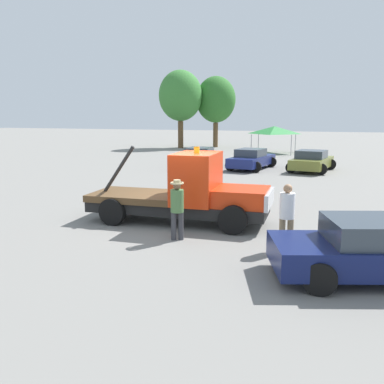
{
  "coord_description": "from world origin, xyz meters",
  "views": [
    {
      "loc": [
        4.98,
        -12.92,
        3.54
      ],
      "look_at": [
        0.5,
        0.0,
        1.05
      ],
      "focal_mm": 40.0,
      "sensor_mm": 36.0,
      "label": 1
    }
  ],
  "objects_px": {
    "person_near_truck": "(287,212)",
    "canopy_tent_green": "(274,130)",
    "traffic_cone": "(263,191)",
    "person_at_hood": "(177,205)",
    "parked_car_charcoal": "(201,157)",
    "parked_car_navy": "(252,159)",
    "tree_left": "(180,96)",
    "tree_center": "(216,100)",
    "parked_car_olive": "(312,161)",
    "tow_truck": "(189,194)",
    "foreground_car": "(384,250)"
  },
  "relations": [
    {
      "from": "person_near_truck",
      "to": "canopy_tent_green",
      "type": "bearing_deg",
      "value": 170.88
    },
    {
      "from": "traffic_cone",
      "to": "person_at_hood",
      "type": "bearing_deg",
      "value": -99.07
    },
    {
      "from": "parked_car_charcoal",
      "to": "traffic_cone",
      "type": "bearing_deg",
      "value": -150.69
    },
    {
      "from": "parked_car_navy",
      "to": "canopy_tent_green",
      "type": "xyz_separation_m",
      "value": [
        -0.36,
        12.16,
        1.47
      ]
    },
    {
      "from": "tree_left",
      "to": "tree_center",
      "type": "height_order",
      "value": "tree_left"
    },
    {
      "from": "tree_left",
      "to": "canopy_tent_green",
      "type": "bearing_deg",
      "value": -16.49
    },
    {
      "from": "parked_car_navy",
      "to": "parked_car_olive",
      "type": "xyz_separation_m",
      "value": [
        3.81,
        0.06,
        -0.0
      ]
    },
    {
      "from": "tow_truck",
      "to": "traffic_cone",
      "type": "relative_size",
      "value": 11.06
    },
    {
      "from": "parked_car_navy",
      "to": "canopy_tent_green",
      "type": "relative_size",
      "value": 1.35
    },
    {
      "from": "person_near_truck",
      "to": "parked_car_olive",
      "type": "relative_size",
      "value": 0.4
    },
    {
      "from": "foreground_car",
      "to": "parked_car_olive",
      "type": "height_order",
      "value": "same"
    },
    {
      "from": "canopy_tent_green",
      "to": "person_near_truck",
      "type": "bearing_deg",
      "value": -80.9
    },
    {
      "from": "person_near_truck",
      "to": "parked_car_navy",
      "type": "distance_m",
      "value": 17.11
    },
    {
      "from": "person_at_hood",
      "to": "traffic_cone",
      "type": "relative_size",
      "value": 3.16
    },
    {
      "from": "traffic_cone",
      "to": "person_near_truck",
      "type": "bearing_deg",
      "value": -75.68
    },
    {
      "from": "tree_center",
      "to": "traffic_cone",
      "type": "height_order",
      "value": "tree_center"
    },
    {
      "from": "tree_left",
      "to": "parked_car_navy",
      "type": "bearing_deg",
      "value": -54.9
    },
    {
      "from": "foreground_car",
      "to": "tow_truck",
      "type": "bearing_deg",
      "value": 132.01
    },
    {
      "from": "person_at_hood",
      "to": "parked_car_navy",
      "type": "relative_size",
      "value": 0.36
    },
    {
      "from": "foreground_car",
      "to": "canopy_tent_green",
      "type": "height_order",
      "value": "canopy_tent_green"
    },
    {
      "from": "tow_truck",
      "to": "tree_center",
      "type": "height_order",
      "value": "tree_center"
    },
    {
      "from": "canopy_tent_green",
      "to": "tree_center",
      "type": "distance_m",
      "value": 9.47
    },
    {
      "from": "canopy_tent_green",
      "to": "tree_left",
      "type": "height_order",
      "value": "tree_left"
    },
    {
      "from": "parked_car_charcoal",
      "to": "person_near_truck",
      "type": "bearing_deg",
      "value": -158.12
    },
    {
      "from": "tow_truck",
      "to": "foreground_car",
      "type": "bearing_deg",
      "value": -32.63
    },
    {
      "from": "foreground_car",
      "to": "person_near_truck",
      "type": "bearing_deg",
      "value": 130.32
    },
    {
      "from": "canopy_tent_green",
      "to": "person_at_hood",
      "type": "bearing_deg",
      "value": -86.91
    },
    {
      "from": "tow_truck",
      "to": "tree_center",
      "type": "relative_size",
      "value": 0.8
    },
    {
      "from": "traffic_cone",
      "to": "parked_car_olive",
      "type": "bearing_deg",
      "value": 81.29
    },
    {
      "from": "person_at_hood",
      "to": "tow_truck",
      "type": "bearing_deg",
      "value": 166.38
    },
    {
      "from": "parked_car_olive",
      "to": "tree_left",
      "type": "height_order",
      "value": "tree_left"
    },
    {
      "from": "foreground_car",
      "to": "traffic_cone",
      "type": "height_order",
      "value": "foreground_car"
    },
    {
      "from": "parked_car_charcoal",
      "to": "tree_left",
      "type": "relative_size",
      "value": 0.57
    },
    {
      "from": "parked_car_olive",
      "to": "traffic_cone",
      "type": "bearing_deg",
      "value": -179.41
    },
    {
      "from": "foreground_car",
      "to": "person_at_hood",
      "type": "relative_size",
      "value": 3.01
    },
    {
      "from": "parked_car_charcoal",
      "to": "traffic_cone",
      "type": "relative_size",
      "value": 8.43
    },
    {
      "from": "person_at_hood",
      "to": "parked_car_charcoal",
      "type": "height_order",
      "value": "person_at_hood"
    },
    {
      "from": "parked_car_olive",
      "to": "person_near_truck",
      "type": "bearing_deg",
      "value": -169.19
    },
    {
      "from": "parked_car_charcoal",
      "to": "tree_center",
      "type": "distance_m",
      "value": 18.65
    },
    {
      "from": "canopy_tent_green",
      "to": "parked_car_olive",
      "type": "bearing_deg",
      "value": -71.02
    },
    {
      "from": "tree_left",
      "to": "traffic_cone",
      "type": "height_order",
      "value": "tree_left"
    },
    {
      "from": "person_near_truck",
      "to": "person_at_hood",
      "type": "xyz_separation_m",
      "value": [
        -3.05,
        -0.08,
        0.0
      ]
    },
    {
      "from": "foreground_car",
      "to": "tree_center",
      "type": "relative_size",
      "value": 0.69
    },
    {
      "from": "tow_truck",
      "to": "canopy_tent_green",
      "type": "relative_size",
      "value": 1.69
    },
    {
      "from": "person_at_hood",
      "to": "parked_car_charcoal",
      "type": "bearing_deg",
      "value": 172.17
    },
    {
      "from": "person_at_hood",
      "to": "canopy_tent_green",
      "type": "height_order",
      "value": "canopy_tent_green"
    },
    {
      "from": "parked_car_navy",
      "to": "canopy_tent_green",
      "type": "height_order",
      "value": "canopy_tent_green"
    },
    {
      "from": "person_near_truck",
      "to": "tree_left",
      "type": "relative_size",
      "value": 0.22
    },
    {
      "from": "tree_left",
      "to": "traffic_cone",
      "type": "xyz_separation_m",
      "value": [
        13.08,
        -24.49,
        -5.19
      ]
    },
    {
      "from": "tow_truck",
      "to": "parked_car_charcoal",
      "type": "relative_size",
      "value": 1.31
    }
  ]
}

